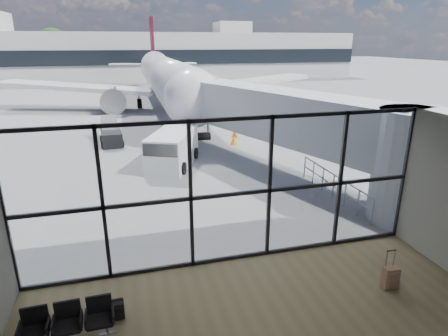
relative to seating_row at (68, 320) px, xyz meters
name	(u,v)px	position (x,y,z in m)	size (l,w,h in m)	color
ground	(145,95)	(4.46, 42.18, -0.49)	(220.00, 220.00, 0.00)	slate
lounge_shell	(308,274)	(4.46, -2.62, 2.16)	(12.02, 8.01, 4.51)	brown
glass_curtain_wall	(231,193)	(4.46, 2.18, 1.75)	(12.10, 0.12, 4.50)	white
jet_bridge	(287,121)	(9.36, 9.25, 2.27)	(8.00, 16.50, 4.33)	#ACAEB2
apron_railing	(334,183)	(10.06, 5.68, 0.22)	(0.06, 5.46, 1.11)	gray
far_terminal	(132,55)	(3.87, 64.15, 3.71)	(80.00, 12.20, 11.00)	#A9AAA5
tree_4	(19,49)	(-16.54, 74.18, 4.76)	(5.61, 5.61, 8.07)	#382619
tree_5	(53,45)	(-10.54, 74.18, 5.38)	(6.27, 6.27, 9.03)	#382619
seating_row	(68,320)	(0.00, 0.00, 0.00)	(2.02, 0.60, 0.89)	gray
backpack	(117,310)	(1.06, 0.37, -0.26)	(0.33, 0.30, 0.49)	black
suitcase	(391,278)	(8.29, -0.34, -0.16)	(0.42, 0.32, 1.12)	#87624B
airliner	(165,77)	(6.10, 32.72, 2.50)	(33.01, 38.17, 9.84)	silver
service_van	(172,149)	(3.95, 11.96, 0.46)	(3.41, 4.65, 1.85)	white
belt_loader	(111,136)	(0.66, 17.66, 0.05)	(1.59, 3.58, 1.61)	black
traffic_cone_a	(165,143)	(4.00, 15.80, -0.17)	(0.47, 0.47, 0.68)	orange
traffic_cone_b	(234,140)	(8.46, 15.38, -0.18)	(0.46, 0.46, 0.66)	orange
traffic_cone_c	(235,133)	(9.12, 17.36, -0.20)	(0.43, 0.43, 0.62)	#DA530B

